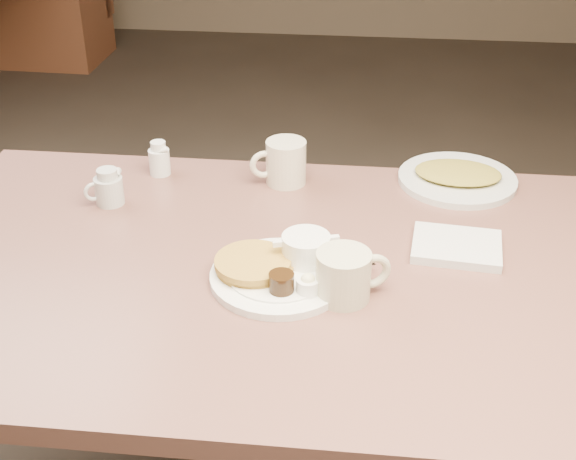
# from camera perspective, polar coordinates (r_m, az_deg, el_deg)

# --- Properties ---
(diner_table) EXTENTS (1.50, 0.90, 0.75)m
(diner_table) POSITION_cam_1_polar(r_m,az_deg,el_deg) (1.58, -0.08, -7.90)
(diner_table) COLOR #84564C
(diner_table) RESTS_ON ground
(main_plate) EXTENTS (0.33, 0.31, 0.07)m
(main_plate) POSITION_cam_1_polar(r_m,az_deg,el_deg) (1.43, -0.53, -2.74)
(main_plate) COLOR white
(main_plate) RESTS_ON diner_table
(coffee_mug_near) EXTENTS (0.15, 0.13, 0.09)m
(coffee_mug_near) POSITION_cam_1_polar(r_m,az_deg,el_deg) (1.38, 4.19, -3.25)
(coffee_mug_near) COLOR beige
(coffee_mug_near) RESTS_ON diner_table
(napkin) EXTENTS (0.18, 0.15, 0.02)m
(napkin) POSITION_cam_1_polar(r_m,az_deg,el_deg) (1.56, 12.15, -1.19)
(napkin) COLOR silver
(napkin) RESTS_ON diner_table
(coffee_mug_far) EXTENTS (0.14, 0.11, 0.10)m
(coffee_mug_far) POSITION_cam_1_polar(r_m,az_deg,el_deg) (1.76, -0.25, 4.93)
(coffee_mug_far) COLOR beige
(coffee_mug_far) RESTS_ON diner_table
(creamer_left) EXTENTS (0.08, 0.07, 0.08)m
(creamer_left) POSITION_cam_1_polar(r_m,az_deg,el_deg) (1.72, -12.93, 2.98)
(creamer_left) COLOR beige
(creamer_left) RESTS_ON diner_table
(creamer_right) EXTENTS (0.06, 0.06, 0.08)m
(creamer_right) POSITION_cam_1_polar(r_m,az_deg,el_deg) (1.83, -9.34, 5.09)
(creamer_right) COLOR white
(creamer_right) RESTS_ON diner_table
(hash_plate) EXTENTS (0.29, 0.29, 0.04)m
(hash_plate) POSITION_cam_1_polar(r_m,az_deg,el_deg) (1.81, 12.21, 3.78)
(hash_plate) COLOR silver
(hash_plate) RESTS_ON diner_table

